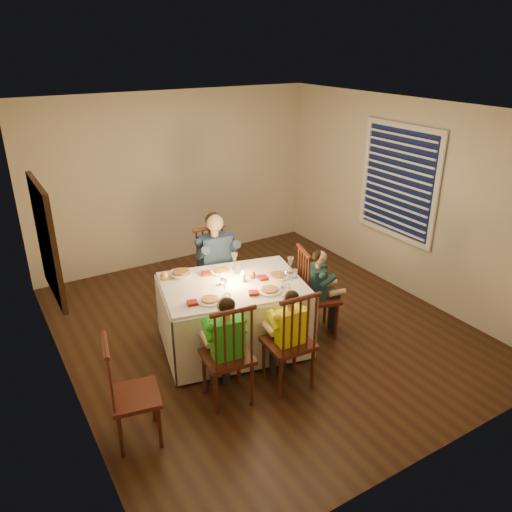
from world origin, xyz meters
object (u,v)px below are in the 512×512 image
chair_end (316,332)px  chair_extra (140,438)px  adult (218,310)px  child_yellow (287,383)px  dining_table (233,302)px  chair_near_left (228,398)px  child_green (228,398)px  serving_bowl (181,274)px  chair_near_right (287,383)px  chair_adult (218,310)px  child_teal (316,332)px

chair_end → chair_extra: bearing=120.7°
adult → child_yellow: adult is taller
dining_table → chair_near_left: bearing=-109.9°
adult → child_green: 1.74m
serving_bowl → dining_table: bearing=-46.4°
chair_near_left → chair_extra: bearing=11.9°
chair_near_right → chair_end: same height
adult → chair_extra: bearing=-130.5°
chair_adult → child_teal: size_ratio=1.03×
chair_end → serving_bowl: size_ratio=4.82×
chair_end → child_green: child_green is taller
child_yellow → chair_adult: bearing=-88.0°
chair_near_left → chair_extra: size_ratio=1.07×
chair_end → chair_extra: chair_end is taller
chair_near_left → child_teal: 1.56m
chair_end → adult: (-0.78, 1.09, 0.00)m
child_green → serving_bowl: serving_bowl is taller
chair_end → dining_table: bearing=92.4°
dining_table → chair_extra: 1.74m
chair_near_right → child_yellow: 0.00m
chair_near_left → adult: 1.74m
chair_end → child_green: size_ratio=0.98×
chair_adult → adult: size_ratio=0.83×
chair_end → child_green: 1.56m
chair_end → chair_adult: bearing=52.7°
chair_adult → chair_extra: 2.33m
chair_adult → chair_extra: bearing=-130.5°
chair_near_left → serving_bowl: bearing=-85.6°
child_teal → chair_end: bearing=17.1°
dining_table → serving_bowl: size_ratio=7.67×
chair_near_right → child_green: bearing=-5.9°
child_yellow → child_teal: bearing=-139.4°
chair_adult → child_yellow: chair_adult is taller
chair_near_right → child_green: (-0.63, 0.11, 0.00)m
chair_end → serving_bowl: bearing=80.6°
chair_adult → chair_end: size_ratio=1.00×
chair_near_right → chair_extra: size_ratio=1.07×
adult → child_teal: (0.78, -1.09, 0.00)m
adult → child_green: (-0.70, -1.60, 0.00)m
chair_extra → chair_near_right: bearing=-80.1°
chair_near_right → serving_bowl: bearing=-62.6°
chair_extra → serving_bowl: bearing=-26.4°
child_teal → child_yellow: bearing=143.4°
child_teal → chair_near_left: bearing=126.1°
chair_near_left → child_green: child_green is taller
dining_table → chair_extra: dining_table is taller
chair_near_right → dining_table: bearing=-76.3°
chair_extra → chair_end: bearing=-65.1°
child_yellow → child_teal: size_ratio=1.01×
chair_near_right → child_green: size_ratio=0.98×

